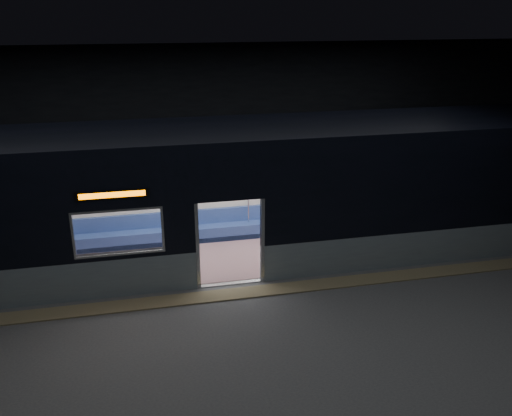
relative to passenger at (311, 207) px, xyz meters
name	(u,v)px	position (x,y,z in m)	size (l,w,h in m)	color
station_floor	(240,307)	(-2.70, -3.55, -0.78)	(24.00, 14.00, 0.01)	#47494C
station_envelope	(238,138)	(-2.70, -3.55, 2.89)	(24.00, 14.00, 5.00)	black
tactile_strip	(235,294)	(-2.70, -3.00, -0.76)	(22.80, 0.50, 0.03)	#8C7F59
metro_car	(219,188)	(-2.70, -1.00, 1.07)	(18.00, 3.04, 3.35)	gray
passenger	(311,207)	(0.00, 0.00, 0.00)	(0.42, 0.67, 1.32)	black
handbag	(314,214)	(0.03, -0.21, -0.12)	(0.24, 0.21, 0.12)	black
transit_map	(260,182)	(-1.37, 0.31, 0.72)	(1.07, 0.03, 0.69)	white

